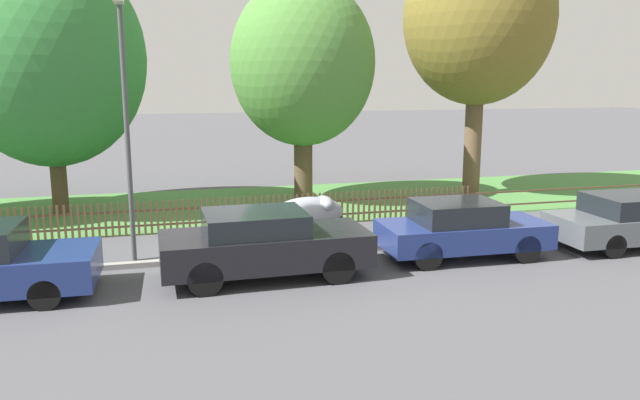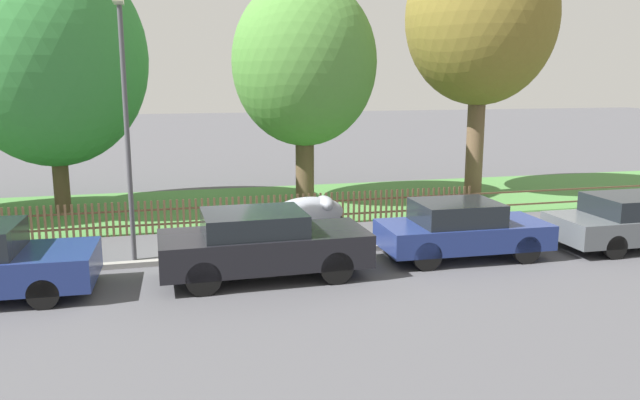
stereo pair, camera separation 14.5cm
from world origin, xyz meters
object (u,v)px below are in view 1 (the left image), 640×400
at_px(parked_car_navy_estate, 461,229).
at_px(tree_behind_motorcycle, 49,58).
at_px(covered_motorcycle, 309,213).
at_px(tree_far_left, 479,19).
at_px(parked_car_red_compact, 640,220).
at_px(street_lamp, 125,99).
at_px(tree_mid_park, 303,63).
at_px(parked_car_black_saloon, 263,243).

xyz_separation_m(parked_car_navy_estate, tree_behind_motorcycle, (-9.60, 7.51, 3.95)).
relative_size(covered_motorcycle, tree_far_left, 0.23).
relative_size(parked_car_red_compact, street_lamp, 0.79).
relative_size(parked_car_navy_estate, tree_mid_park, 0.53).
distance_m(parked_car_red_compact, tree_mid_park, 10.84).
relative_size(covered_motorcycle, tree_behind_motorcycle, 0.26).
distance_m(parked_car_navy_estate, street_lamp, 8.00).
bearing_deg(parked_car_navy_estate, street_lamp, 169.53).
relative_size(parked_car_navy_estate, tree_far_left, 0.43).
bearing_deg(covered_motorcycle, tree_far_left, 28.48).
bearing_deg(parked_car_red_compact, tree_behind_motorcycle, 152.36).
height_order(parked_car_navy_estate, parked_car_red_compact, parked_car_navy_estate).
bearing_deg(tree_behind_motorcycle, parked_car_black_saloon, -57.70).
xyz_separation_m(parked_car_black_saloon, covered_motorcycle, (1.69, 2.91, -0.07)).
distance_m(covered_motorcycle, tree_far_left, 9.98).
distance_m(tree_behind_motorcycle, tree_far_left, 13.76).
distance_m(parked_car_black_saloon, covered_motorcycle, 3.37).
height_order(parked_car_black_saloon, parked_car_red_compact, parked_car_black_saloon).
distance_m(parked_car_navy_estate, tree_behind_motorcycle, 12.81).
relative_size(parked_car_black_saloon, street_lamp, 0.74).
height_order(covered_motorcycle, tree_far_left, tree_far_left).
bearing_deg(parked_car_red_compact, covered_motorcycle, 160.73).
height_order(parked_car_red_compact, tree_far_left, tree_far_left).
relative_size(parked_car_black_saloon, tree_behind_motorcycle, 0.55).
bearing_deg(street_lamp, tree_behind_motorcycle, 111.20).
relative_size(tree_behind_motorcycle, street_lamp, 1.36).
xyz_separation_m(parked_car_black_saloon, parked_car_navy_estate, (4.65, 0.32, -0.06)).
bearing_deg(parked_car_black_saloon, tree_behind_motorcycle, 121.41).
height_order(parked_car_navy_estate, covered_motorcycle, parked_car_navy_estate).
distance_m(covered_motorcycle, street_lamp, 5.34).
distance_m(parked_car_red_compact, tree_far_left, 9.14).
bearing_deg(covered_motorcycle, parked_car_black_saloon, -124.71).
bearing_deg(covered_motorcycle, street_lamp, -170.92).
distance_m(tree_far_left, street_lamp, 12.92).
bearing_deg(tree_far_left, tree_behind_motorcycle, 178.64).
bearing_deg(parked_car_red_compact, tree_mid_park, 132.18).
bearing_deg(tree_behind_motorcycle, parked_car_navy_estate, -38.03).
bearing_deg(street_lamp, covered_motorcycle, 13.67).
relative_size(parked_car_black_saloon, parked_car_navy_estate, 1.11).
height_order(parked_car_red_compact, tree_mid_park, tree_mid_park).
xyz_separation_m(parked_car_red_compact, tree_far_left, (-0.64, 7.37, 5.37)).
bearing_deg(parked_car_black_saloon, covered_motorcycle, 59.00).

